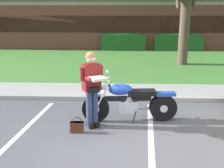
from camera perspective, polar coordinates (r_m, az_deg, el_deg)
ground_plane at (r=5.24m, az=2.67°, el=-13.23°), size 140.00×140.00×0.00m
curb_strip at (r=7.74m, az=2.59°, el=-3.12°), size 60.00×0.20×0.12m
concrete_walk at (r=8.56m, az=2.57°, el=-1.47°), size 60.00×1.50×0.08m
grass_lawn at (r=13.64m, az=2.51°, el=4.77°), size 60.00×8.93×0.06m
stall_stripe_0 at (r=5.84m, az=-20.34°, el=-11.05°), size 0.49×4.39×0.01m
stall_stripe_1 at (r=5.44m, az=8.50°, el=-12.18°), size 0.49×4.39×0.01m
motorcycle at (r=6.19m, az=4.67°, el=-3.81°), size 2.24×0.82×1.18m
rider_person at (r=5.69m, az=-4.38°, el=0.03°), size 0.60×0.67×1.70m
handbag at (r=5.74m, az=-7.63°, el=-9.07°), size 0.28×0.13×0.36m
hedge_left at (r=18.00m, az=2.43°, el=9.30°), size 2.97×0.90×1.24m
hedge_center_left at (r=18.38m, az=14.16°, el=8.98°), size 3.20×0.90×1.24m
brick_building at (r=23.31m, az=0.03°, el=13.27°), size 21.14×11.14×3.43m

